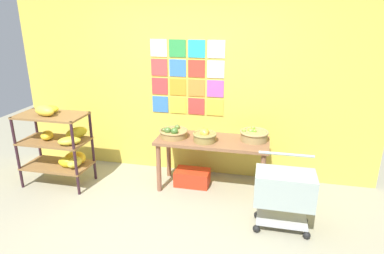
% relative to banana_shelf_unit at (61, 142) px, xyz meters
% --- Properties ---
extents(ground, '(9.51, 9.51, 0.00)m').
position_rel_banana_shelf_unit_xyz_m(ground, '(1.58, -0.98, -0.61)').
color(ground, gray).
extents(back_wall_with_art, '(5.06, 0.07, 2.77)m').
position_rel_banana_shelf_unit_xyz_m(back_wall_with_art, '(1.58, 0.80, 0.78)').
color(back_wall_with_art, gold).
rests_on(back_wall_with_art, ground).
extents(banana_shelf_unit, '(0.89, 0.54, 1.11)m').
position_rel_banana_shelf_unit_xyz_m(banana_shelf_unit, '(0.00, 0.00, 0.00)').
color(banana_shelf_unit, '#2F1922').
rests_on(banana_shelf_unit, ground).
extents(display_table, '(1.43, 0.57, 0.69)m').
position_rel_banana_shelf_unit_xyz_m(display_table, '(1.97, 0.31, -0.01)').
color(display_table, brown).
rests_on(display_table, ground).
extents(fruit_basket_left, '(0.37, 0.37, 0.16)m').
position_rel_banana_shelf_unit_xyz_m(fruit_basket_left, '(1.46, 0.28, 0.14)').
color(fruit_basket_left, olive).
rests_on(fruit_basket_left, display_table).
extents(fruit_basket_back_left, '(0.36, 0.36, 0.15)m').
position_rel_banana_shelf_unit_xyz_m(fruit_basket_back_left, '(2.48, 0.40, 0.15)').
color(fruit_basket_back_left, olive).
rests_on(fruit_basket_back_left, display_table).
extents(fruit_basket_centre, '(0.30, 0.30, 0.17)m').
position_rel_banana_shelf_unit_xyz_m(fruit_basket_centre, '(1.88, 0.23, 0.16)').
color(fruit_basket_centre, olive).
rests_on(fruit_basket_centre, display_table).
extents(produce_crate_under_table, '(0.46, 0.28, 0.21)m').
position_rel_banana_shelf_unit_xyz_m(produce_crate_under_table, '(1.70, 0.34, -0.50)').
color(produce_crate_under_table, red).
rests_on(produce_crate_under_table, ground).
extents(shopping_cart, '(0.61, 0.41, 0.79)m').
position_rel_banana_shelf_unit_xyz_m(shopping_cart, '(2.85, -0.39, -0.15)').
color(shopping_cart, black).
rests_on(shopping_cart, ground).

